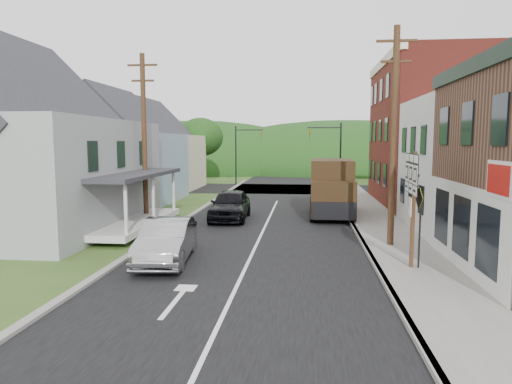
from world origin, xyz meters
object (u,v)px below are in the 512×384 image
(dark_sedan, at_px, (230,205))
(warning_sign, at_px, (419,216))
(delivery_van, at_px, (331,188))
(route_sign_cluster, at_px, (412,193))
(silver_sedan, at_px, (167,241))

(dark_sedan, height_order, warning_sign, warning_sign)
(delivery_van, height_order, route_sign_cluster, route_sign_cluster)
(dark_sedan, distance_m, warning_sign, 12.59)
(silver_sedan, height_order, dark_sedan, dark_sedan)
(dark_sedan, xyz_separation_m, delivery_van, (5.76, 1.81, 0.84))
(silver_sedan, height_order, route_sign_cluster, route_sign_cluster)
(route_sign_cluster, height_order, warning_sign, route_sign_cluster)
(silver_sedan, xyz_separation_m, delivery_van, (6.59, 11.10, 0.91))
(silver_sedan, distance_m, dark_sedan, 9.33)
(silver_sedan, xyz_separation_m, warning_sign, (8.87, -0.35, 1.14))
(delivery_van, xyz_separation_m, warning_sign, (2.27, -11.44, 0.23))
(dark_sedan, relative_size, route_sign_cluster, 1.27)
(delivery_van, bearing_deg, warning_sign, -78.01)
(silver_sedan, height_order, delivery_van, delivery_van)
(route_sign_cluster, bearing_deg, delivery_van, 103.16)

